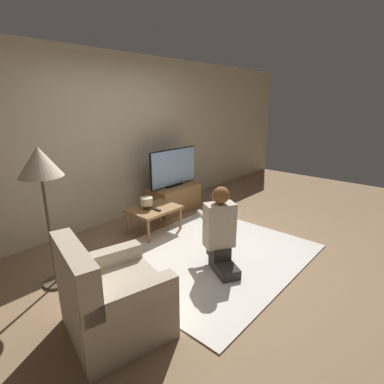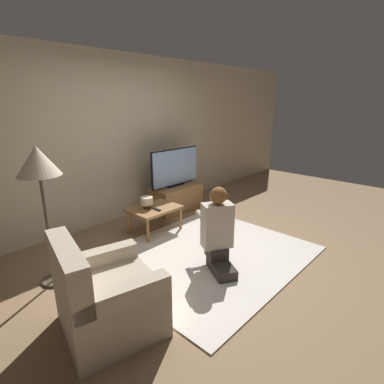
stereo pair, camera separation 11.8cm
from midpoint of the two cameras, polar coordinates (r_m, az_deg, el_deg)
ground_plane at (r=3.93m, az=3.96°, el=-11.80°), size 10.00×10.00×0.00m
wall_back at (r=4.92m, az=-13.68°, el=9.65°), size 10.00×0.06×2.60m
rug at (r=3.92m, az=3.96°, el=-11.70°), size 2.42×2.09×0.02m
tv_stand at (r=5.33m, az=-2.46°, el=-1.18°), size 0.91×0.48×0.45m
tv at (r=5.19m, az=-2.56°, el=4.70°), size 1.05×0.08×0.65m
coffee_table at (r=4.45m, az=-6.42°, el=-3.48°), size 0.71×0.54×0.38m
floor_lamp at (r=3.25m, az=-26.27°, el=4.15°), size 0.42×0.42×1.48m
armchair at (r=2.75m, az=-14.79°, el=-19.14°), size 0.92×0.95×0.86m
person_kneeling at (r=3.45m, az=5.87°, el=-6.95°), size 0.60×0.79×0.97m
table_lamp at (r=4.39m, az=-7.87°, el=-1.81°), size 0.18×0.18×0.17m
remote at (r=4.33m, az=-5.97°, el=-3.31°), size 0.04×0.15×0.02m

